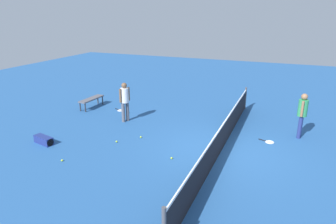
{
  "coord_description": "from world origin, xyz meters",
  "views": [
    {
      "loc": [
        9.32,
        1.87,
        4.52
      ],
      "look_at": [
        -0.63,
        -2.24,
        0.9
      ],
      "focal_mm": 32.12,
      "sensor_mm": 36.0,
      "label": 1
    }
  ],
  "objects_px": {
    "tennis_ball_near_player": "(141,137)",
    "courtside_bench": "(91,99)",
    "tennis_racket_near_player": "(120,110)",
    "tennis_ball_midcourt": "(129,112)",
    "tennis_racket_far_player": "(269,142)",
    "equipment_bag": "(44,140)",
    "player_near_side": "(125,99)",
    "tennis_ball_stray_left": "(62,160)",
    "tennis_ball_baseline": "(117,142)",
    "tennis_ball_by_net": "(172,158)",
    "player_far_side": "(302,112)"
  },
  "relations": [
    {
      "from": "player_near_side",
      "to": "tennis_racket_near_player",
      "type": "relative_size",
      "value": 2.81
    },
    {
      "from": "tennis_racket_far_player",
      "to": "tennis_ball_near_player",
      "type": "xyz_separation_m",
      "value": [
        1.42,
        -4.49,
        0.02
      ]
    },
    {
      "from": "tennis_racket_far_player",
      "to": "player_far_side",
      "type": "bearing_deg",
      "value": 132.76
    },
    {
      "from": "player_near_side",
      "to": "tennis_ball_stray_left",
      "type": "height_order",
      "value": "player_near_side"
    },
    {
      "from": "tennis_ball_midcourt",
      "to": "tennis_racket_near_player",
      "type": "bearing_deg",
      "value": -104.83
    },
    {
      "from": "tennis_racket_near_player",
      "to": "tennis_ball_stray_left",
      "type": "distance_m",
      "value": 5.24
    },
    {
      "from": "tennis_ball_stray_left",
      "to": "courtside_bench",
      "type": "relative_size",
      "value": 0.04
    },
    {
      "from": "tennis_ball_near_player",
      "to": "tennis_racket_far_player",
      "type": "bearing_deg",
      "value": 107.6
    },
    {
      "from": "courtside_bench",
      "to": "tennis_ball_midcourt",
      "type": "bearing_deg",
      "value": 89.32
    },
    {
      "from": "tennis_ball_midcourt",
      "to": "player_near_side",
      "type": "bearing_deg",
      "value": 23.36
    },
    {
      "from": "tennis_ball_baseline",
      "to": "equipment_bag",
      "type": "distance_m",
      "value": 2.57
    },
    {
      "from": "tennis_ball_stray_left",
      "to": "equipment_bag",
      "type": "bearing_deg",
      "value": -118.71
    },
    {
      "from": "player_near_side",
      "to": "tennis_ball_stray_left",
      "type": "bearing_deg",
      "value": -0.18
    },
    {
      "from": "tennis_racket_near_player",
      "to": "equipment_bag",
      "type": "height_order",
      "value": "equipment_bag"
    },
    {
      "from": "tennis_racket_near_player",
      "to": "tennis_ball_baseline",
      "type": "height_order",
      "value": "tennis_ball_baseline"
    },
    {
      "from": "tennis_ball_by_net",
      "to": "equipment_bag",
      "type": "height_order",
      "value": "equipment_bag"
    },
    {
      "from": "tennis_racket_near_player",
      "to": "tennis_ball_midcourt",
      "type": "xyz_separation_m",
      "value": [
        0.14,
        0.54,
        0.02
      ]
    },
    {
      "from": "tennis_ball_near_player",
      "to": "tennis_ball_baseline",
      "type": "xyz_separation_m",
      "value": [
        0.7,
        -0.63,
        0.0
      ]
    },
    {
      "from": "tennis_ball_by_net",
      "to": "tennis_ball_baseline",
      "type": "relative_size",
      "value": 1.0
    },
    {
      "from": "player_far_side",
      "to": "tennis_ball_midcourt",
      "type": "height_order",
      "value": "player_far_side"
    },
    {
      "from": "tennis_racket_far_player",
      "to": "equipment_bag",
      "type": "xyz_separation_m",
      "value": [
        3.21,
        -7.44,
        0.13
      ]
    },
    {
      "from": "player_near_side",
      "to": "tennis_ball_baseline",
      "type": "relative_size",
      "value": 25.76
    },
    {
      "from": "tennis_racket_near_player",
      "to": "tennis_racket_far_player",
      "type": "bearing_deg",
      "value": 80.78
    },
    {
      "from": "tennis_racket_far_player",
      "to": "tennis_ball_stray_left",
      "type": "bearing_deg",
      "value": -55.83
    },
    {
      "from": "tennis_ball_baseline",
      "to": "equipment_bag",
      "type": "bearing_deg",
      "value": -64.9
    },
    {
      "from": "player_near_side",
      "to": "tennis_ball_baseline",
      "type": "bearing_deg",
      "value": 21.43
    },
    {
      "from": "player_far_side",
      "to": "tennis_ball_baseline",
      "type": "bearing_deg",
      "value": -63.5
    },
    {
      "from": "player_near_side",
      "to": "equipment_bag",
      "type": "height_order",
      "value": "player_near_side"
    },
    {
      "from": "tennis_ball_stray_left",
      "to": "tennis_ball_baseline",
      "type": "bearing_deg",
      "value": 156.58
    },
    {
      "from": "tennis_racket_near_player",
      "to": "courtside_bench",
      "type": "bearing_deg",
      "value": -85.61
    },
    {
      "from": "tennis_ball_by_net",
      "to": "tennis_ball_baseline",
      "type": "height_order",
      "value": "same"
    },
    {
      "from": "tennis_ball_baseline",
      "to": "courtside_bench",
      "type": "bearing_deg",
      "value": -133.19
    },
    {
      "from": "tennis_ball_stray_left",
      "to": "equipment_bag",
      "type": "relative_size",
      "value": 0.08
    },
    {
      "from": "tennis_ball_near_player",
      "to": "tennis_ball_midcourt",
      "type": "xyz_separation_m",
      "value": [
        -2.4,
        -1.88,
        0.0
      ]
    },
    {
      "from": "player_near_side",
      "to": "tennis_racket_far_player",
      "type": "distance_m",
      "value": 6.01
    },
    {
      "from": "tennis_ball_baseline",
      "to": "tennis_ball_stray_left",
      "type": "height_order",
      "value": "same"
    },
    {
      "from": "tennis_ball_midcourt",
      "to": "tennis_ball_baseline",
      "type": "bearing_deg",
      "value": 22.08
    },
    {
      "from": "tennis_ball_midcourt",
      "to": "tennis_ball_baseline",
      "type": "xyz_separation_m",
      "value": [
        3.1,
        1.26,
        0.0
      ]
    },
    {
      "from": "tennis_ball_baseline",
      "to": "tennis_racket_far_player",
      "type": "bearing_deg",
      "value": 112.55
    },
    {
      "from": "tennis_ball_midcourt",
      "to": "equipment_bag",
      "type": "height_order",
      "value": "equipment_bag"
    },
    {
      "from": "player_far_side",
      "to": "tennis_racket_near_player",
      "type": "relative_size",
      "value": 2.81
    },
    {
      "from": "player_near_side",
      "to": "tennis_racket_near_player",
      "type": "distance_m",
      "value": 1.82
    },
    {
      "from": "tennis_ball_near_player",
      "to": "courtside_bench",
      "type": "distance_m",
      "value": 4.66
    },
    {
      "from": "tennis_ball_near_player",
      "to": "tennis_ball_stray_left",
      "type": "distance_m",
      "value": 2.99
    },
    {
      "from": "tennis_racket_far_player",
      "to": "tennis_ball_midcourt",
      "type": "height_order",
      "value": "tennis_ball_midcourt"
    },
    {
      "from": "tennis_ball_baseline",
      "to": "tennis_ball_by_net",
      "type": "bearing_deg",
      "value": 79.3
    },
    {
      "from": "player_far_side",
      "to": "tennis_racket_near_player",
      "type": "bearing_deg",
      "value": -91.43
    },
    {
      "from": "player_far_side",
      "to": "tennis_ball_stray_left",
      "type": "xyz_separation_m",
      "value": [
        4.96,
        -6.94,
        -0.98
      ]
    },
    {
      "from": "player_far_side",
      "to": "tennis_ball_baseline",
      "type": "xyz_separation_m",
      "value": [
        3.05,
        -6.11,
        -0.98
      ]
    },
    {
      "from": "tennis_ball_midcourt",
      "to": "courtside_bench",
      "type": "height_order",
      "value": "courtside_bench"
    }
  ]
}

